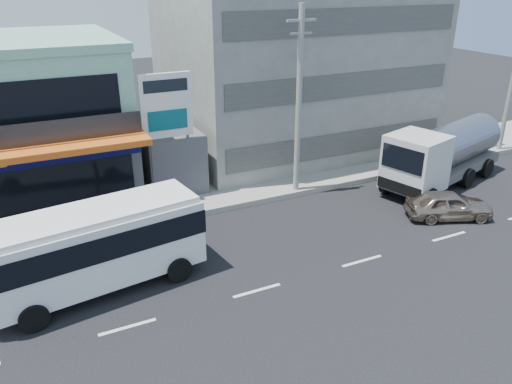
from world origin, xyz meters
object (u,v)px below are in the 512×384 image
concrete_building (294,44)px  minibus (96,243)px  utility_pole_near (299,103)px  sedan (449,205)px  motorcycle_rider (115,222)px  satellite_dish (168,129)px  billboard (167,113)px  shop_building (3,126)px  tanker_truck (442,154)px

concrete_building → minibus: 20.21m
utility_pole_near → concrete_building: bearing=62.2°
sedan → motorcycle_rider: motorcycle_rider is taller
satellite_dish → utility_pole_near: (6.00, -3.60, 1.57)m
motorcycle_rider → billboard: bearing=34.4°
shop_building → utility_pole_near: (14.00, -6.55, 1.15)m
minibus → satellite_dish: bearing=56.8°
sedan → billboard: bearing=79.6°
tanker_truck → motorcycle_rider: size_ratio=4.22×
shop_building → concrete_building: size_ratio=0.77×
concrete_building → billboard: concrete_building is taller
sedan → utility_pole_near: bearing=64.9°
satellite_dish → billboard: 2.31m
concrete_building → minibus: bearing=-141.6°
sedan → minibus: bearing=108.0°
minibus → sedan: 16.82m
satellite_dish → minibus: satellite_dish is taller
utility_pole_near → sedan: utility_pole_near is taller
tanker_truck → motorcycle_rider: (-18.07, 1.85, -1.17)m
concrete_building → satellite_dish: (-10.00, -4.00, -3.42)m
concrete_building → tanker_truck: bearing=-67.9°
shop_building → satellite_dish: bearing=-20.2°
motorcycle_rider → utility_pole_near: bearing=3.4°
billboard → sedan: 14.77m
shop_building → minibus: bearing=-76.6°
satellite_dish → billboard: billboard is taller
concrete_building → sedan: concrete_building is taller
satellite_dish → utility_pole_near: utility_pole_near is taller
tanker_truck → concrete_building: bearing=112.1°
utility_pole_near → satellite_dish: bearing=149.0°
minibus → motorcycle_rider: minibus is taller
billboard → minibus: billboard is taller
utility_pole_near → tanker_truck: utility_pole_near is taller
tanker_truck → shop_building: bearing=157.8°
shop_building → sedan: 23.26m
satellite_dish → tanker_truck: bearing=-23.3°
concrete_building → utility_pole_near: 8.79m
billboard → utility_pole_near: size_ratio=0.69×
shop_building → motorcycle_rider: shop_building is taller
sedan → tanker_truck: bearing=-15.4°
utility_pole_near → minibus: bearing=-158.1°
sedan → concrete_building: bearing=28.4°
satellite_dish → sedan: 15.09m
satellite_dish → minibus: 9.89m
satellite_dish → utility_pole_near: size_ratio=0.15×
shop_building → minibus: shop_building is taller
satellite_dish → tanker_truck: (14.07, -6.05, -1.67)m
shop_building → sedan: (19.38, -12.45, -3.28)m
minibus → billboard: bearing=52.7°
utility_pole_near → sedan: 9.13m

